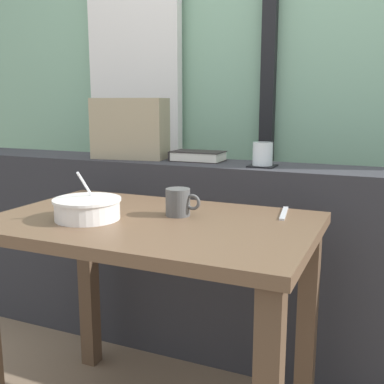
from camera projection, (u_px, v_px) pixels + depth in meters
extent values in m
cube|color=#84B293|center=(278.00, 35.00, 2.35)|extent=(4.80, 0.08, 2.80)
cube|color=white|center=(135.00, 69.00, 2.59)|extent=(0.56, 0.06, 2.50)
cube|color=black|center=(269.00, 54.00, 2.31)|extent=(0.07, 0.05, 2.60)
cube|color=#2D2D33|center=(232.00, 262.00, 1.93)|extent=(2.80, 0.28, 0.82)
cube|color=brown|center=(89.00, 284.00, 1.87)|extent=(0.06, 0.06, 0.68)
cube|color=brown|center=(307.00, 325.00, 1.53)|extent=(0.06, 0.06, 0.68)
cube|color=brown|center=(152.00, 225.00, 1.40)|extent=(0.97, 0.62, 0.03)
cube|color=black|center=(262.00, 166.00, 1.77)|extent=(0.10, 0.10, 0.00)
cylinder|color=white|center=(263.00, 154.00, 1.77)|extent=(0.08, 0.08, 0.09)
cylinder|color=gold|center=(263.00, 155.00, 1.77)|extent=(0.07, 0.07, 0.07)
cube|color=black|center=(198.00, 160.00, 1.95)|extent=(0.22, 0.14, 0.00)
cube|color=silver|center=(198.00, 156.00, 1.95)|extent=(0.21, 0.13, 0.03)
cube|color=black|center=(198.00, 152.00, 1.94)|extent=(0.22, 0.14, 0.00)
cube|color=black|center=(175.00, 155.00, 1.99)|extent=(0.01, 0.13, 0.04)
cube|color=tan|center=(130.00, 129.00, 2.02)|extent=(0.34, 0.18, 0.26)
cylinder|color=silver|center=(87.00, 209.00, 1.39)|extent=(0.19, 0.19, 0.06)
cylinder|color=silver|center=(87.00, 200.00, 1.38)|extent=(0.20, 0.20, 0.01)
cylinder|color=#9E5B33|center=(87.00, 210.00, 1.39)|extent=(0.17, 0.17, 0.05)
cylinder|color=silver|center=(88.00, 190.00, 1.41)|extent=(0.02, 0.12, 0.13)
ellipsoid|color=silver|center=(93.00, 202.00, 1.44)|extent=(0.03, 0.05, 0.01)
cube|color=silver|center=(284.00, 213.00, 1.46)|extent=(0.04, 0.17, 0.01)
cylinder|color=#4C4C4C|center=(178.00, 202.00, 1.43)|extent=(0.08, 0.08, 0.08)
torus|color=#4C4C4C|center=(193.00, 202.00, 1.41)|extent=(0.05, 0.01, 0.05)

